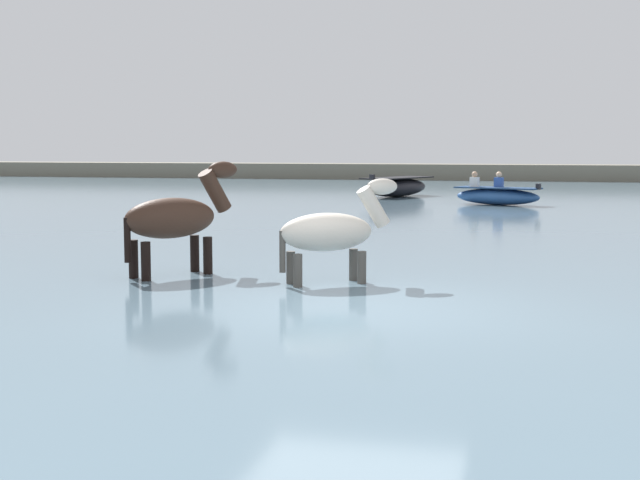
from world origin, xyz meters
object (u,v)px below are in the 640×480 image
Objects in this scene: horse_lead_pinto at (331,235)px; boat_near_starboard at (497,196)px; horse_trailing_dark_bay at (175,221)px; boat_far_inshore at (397,187)px.

boat_near_starboard is (1.45, 16.48, -0.36)m from horse_lead_pinto.
boat_near_starboard is at bearing 84.97° from horse_lead_pinto.
horse_lead_pinto is 0.65× the size of boat_near_starboard.
horse_lead_pinto is 16.55m from boat_near_starboard.
horse_trailing_dark_bay is (-2.30, 0.18, 0.12)m from horse_lead_pinto.
horse_lead_pinto reaches higher than boat_far_inshore.
horse_lead_pinto is 0.53× the size of boat_far_inshore.
horse_trailing_dark_bay reaches higher than boat_far_inshore.
horse_lead_pinto is 0.90× the size of horse_trailing_dark_bay.
horse_trailing_dark_bay is 0.59× the size of boat_far_inshore.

